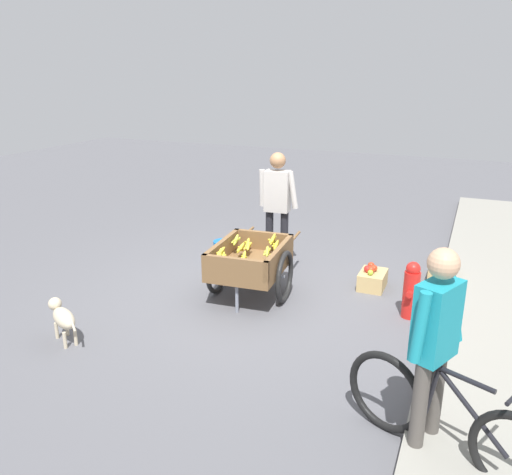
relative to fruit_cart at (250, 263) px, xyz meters
The scene contains 10 objects.
ground_plane 0.47m from the fruit_cart, 155.15° to the left, with size 24.00×24.00×0.00m, color #56565B.
fruit_cart is the anchor object (origin of this frame).
vendor_person 1.26m from the fruit_cart, behind, with size 0.23×0.56×1.63m.
bicycle 3.21m from the fruit_cart, 49.23° to the left, with size 0.76×1.54×0.85m.
cyclist_person 3.11m from the fruit_cart, 48.40° to the left, with size 0.48×0.34×1.59m.
dog 2.23m from the fruit_cart, 36.67° to the right, with size 0.39×0.60×0.40m.
fire_hydrant 1.91m from the fruit_cart, 95.62° to the left, with size 0.25×0.25×0.67m.
plastic_bucket 1.53m from the fruit_cart, 140.17° to the right, with size 0.29×0.29×0.25m, color #1966B2.
apple_crate 1.62m from the fruit_cart, 122.55° to the left, with size 0.44×0.32×0.31m.
mixed_fruit_crate 2.61m from the fruit_cart, 124.09° to the left, with size 0.44×0.32×0.31m.
Camera 1 is at (5.60, 2.36, 2.70)m, focal length 36.54 mm.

